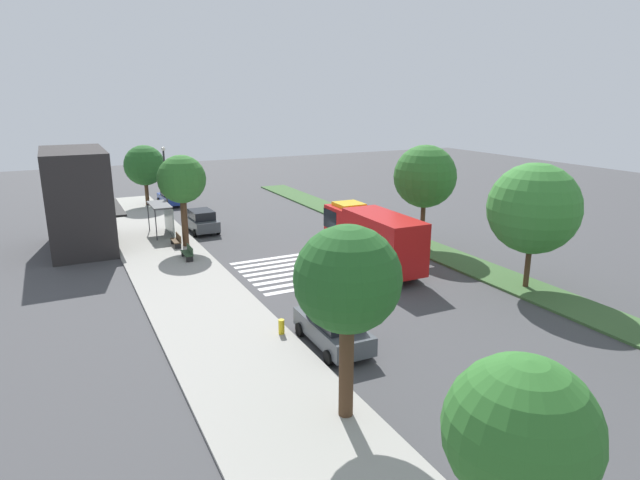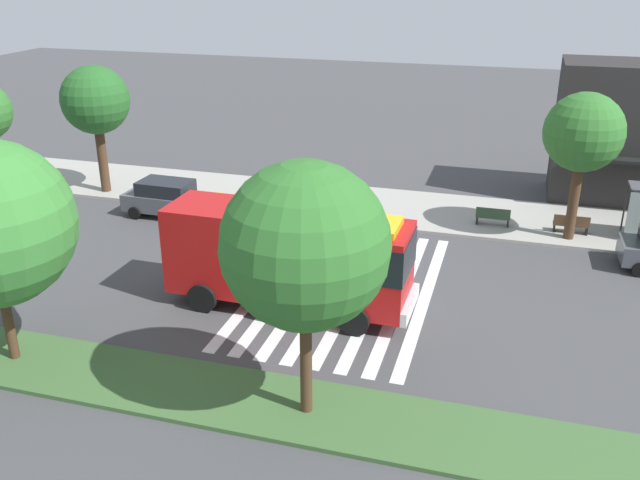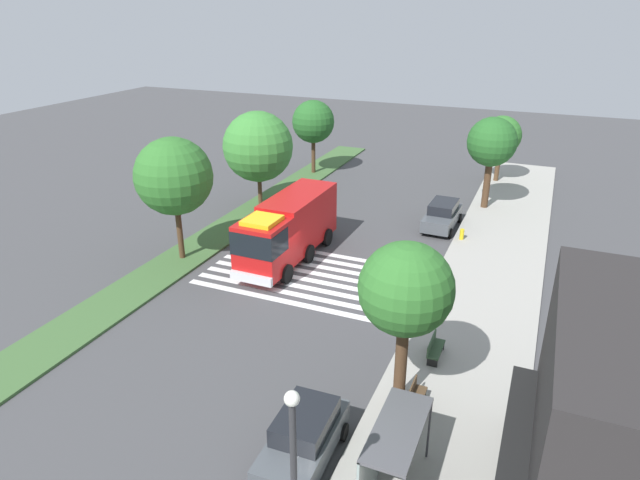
{
  "view_description": "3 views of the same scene",
  "coord_description": "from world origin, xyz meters",
  "px_view_note": "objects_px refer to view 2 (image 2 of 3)",
  "views": [
    {
      "loc": [
        -30.38,
        15.65,
        10.87
      ],
      "look_at": [
        -0.04,
        0.46,
        1.61
      ],
      "focal_mm": 29.92,
      "sensor_mm": 36.0,
      "label": 1
    },
    {
      "loc": [
        5.16,
        -23.6,
        12.2
      ],
      "look_at": [
        -2.0,
        0.76,
        1.6
      ],
      "focal_mm": 38.7,
      "sensor_mm": 36.0,
      "label": 2
    },
    {
      "loc": [
        24.83,
        11.46,
        14.33
      ],
      "look_at": [
        -2.09,
        0.05,
        1.73
      ],
      "focal_mm": 30.93,
      "sensor_mm": 36.0,
      "label": 3
    }
  ],
  "objects_px": {
    "parked_car_west": "(169,198)",
    "sidewalk_tree_west": "(95,101)",
    "fire_truck": "(294,255)",
    "bench_near_shelter": "(571,224)",
    "sidewalk_tree_center": "(584,134)",
    "fire_hydrant": "(220,199)",
    "bench_west_of_shelter": "(493,216)",
    "median_tree_center": "(305,246)"
  },
  "relations": [
    {
      "from": "sidewalk_tree_center",
      "to": "median_tree_center",
      "type": "xyz_separation_m",
      "value": [
        -7.66,
        -15.63,
        0.22
      ]
    },
    {
      "from": "sidewalk_tree_center",
      "to": "median_tree_center",
      "type": "height_order",
      "value": "median_tree_center"
    },
    {
      "from": "parked_car_west",
      "to": "sidewalk_tree_center",
      "type": "xyz_separation_m",
      "value": [
        19.01,
        2.2,
        4.08
      ]
    },
    {
      "from": "median_tree_center",
      "to": "fire_hydrant",
      "type": "distance_m",
      "value": 18.44
    },
    {
      "from": "sidewalk_tree_west",
      "to": "median_tree_center",
      "type": "bearing_deg",
      "value": -43.6
    },
    {
      "from": "bench_near_shelter",
      "to": "bench_west_of_shelter",
      "type": "xyz_separation_m",
      "value": [
        -3.54,
        0.0,
        0.0
      ]
    },
    {
      "from": "sidewalk_tree_west",
      "to": "fire_truck",
      "type": "bearing_deg",
      "value": -34.41
    },
    {
      "from": "bench_west_of_shelter",
      "to": "median_tree_center",
      "type": "distance_m",
      "value": 17.44
    },
    {
      "from": "fire_truck",
      "to": "bench_west_of_shelter",
      "type": "distance_m",
      "value": 12.29
    },
    {
      "from": "fire_truck",
      "to": "bench_near_shelter",
      "type": "distance_m",
      "value": 14.49
    },
    {
      "from": "bench_near_shelter",
      "to": "sidewalk_tree_center",
      "type": "xyz_separation_m",
      "value": [
        -0.1,
        -0.64,
        4.41
      ]
    },
    {
      "from": "parked_car_west",
      "to": "bench_west_of_shelter",
      "type": "xyz_separation_m",
      "value": [
        15.57,
        2.84,
        -0.33
      ]
    },
    {
      "from": "bench_near_shelter",
      "to": "bench_west_of_shelter",
      "type": "relative_size",
      "value": 1.0
    },
    {
      "from": "sidewalk_tree_west",
      "to": "fire_hydrant",
      "type": "height_order",
      "value": "sidewalk_tree_west"
    },
    {
      "from": "bench_near_shelter",
      "to": "median_tree_center",
      "type": "bearing_deg",
      "value": -115.49
    },
    {
      "from": "sidewalk_tree_center",
      "to": "fire_hydrant",
      "type": "distance_m",
      "value": 17.68
    },
    {
      "from": "sidewalk_tree_west",
      "to": "sidewalk_tree_center",
      "type": "distance_m",
      "value": 24.07
    },
    {
      "from": "sidewalk_tree_west",
      "to": "median_tree_center",
      "type": "distance_m",
      "value": 22.66
    },
    {
      "from": "fire_truck",
      "to": "bench_west_of_shelter",
      "type": "bearing_deg",
      "value": 58.52
    },
    {
      "from": "sidewalk_tree_west",
      "to": "fire_hydrant",
      "type": "distance_m",
      "value": 8.36
    },
    {
      "from": "fire_truck",
      "to": "parked_car_west",
      "type": "bearing_deg",
      "value": 141.37
    },
    {
      "from": "sidewalk_tree_west",
      "to": "sidewalk_tree_center",
      "type": "bearing_deg",
      "value": -0.0
    },
    {
      "from": "bench_near_shelter",
      "to": "fire_hydrant",
      "type": "distance_m",
      "value": 17.22
    },
    {
      "from": "fire_truck",
      "to": "bench_near_shelter",
      "type": "bearing_deg",
      "value": 46.55
    },
    {
      "from": "fire_truck",
      "to": "bench_west_of_shelter",
      "type": "relative_size",
      "value": 5.69
    },
    {
      "from": "fire_truck",
      "to": "fire_hydrant",
      "type": "distance_m",
      "value": 11.71
    },
    {
      "from": "bench_near_shelter",
      "to": "median_tree_center",
      "type": "relative_size",
      "value": 0.22
    },
    {
      "from": "bench_west_of_shelter",
      "to": "sidewalk_tree_center",
      "type": "bearing_deg",
      "value": -10.62
    },
    {
      "from": "sidewalk_tree_west",
      "to": "median_tree_center",
      "type": "relative_size",
      "value": 0.92
    },
    {
      "from": "parked_car_west",
      "to": "bench_near_shelter",
      "type": "xyz_separation_m",
      "value": [
        19.11,
        2.84,
        -0.33
      ]
    },
    {
      "from": "bench_near_shelter",
      "to": "sidewalk_tree_center",
      "type": "relative_size",
      "value": 0.24
    },
    {
      "from": "bench_near_shelter",
      "to": "bench_west_of_shelter",
      "type": "height_order",
      "value": "same"
    },
    {
      "from": "parked_car_west",
      "to": "bench_near_shelter",
      "type": "height_order",
      "value": "parked_car_west"
    },
    {
      "from": "parked_car_west",
      "to": "sidewalk_tree_west",
      "type": "height_order",
      "value": "sidewalk_tree_west"
    },
    {
      "from": "bench_west_of_shelter",
      "to": "median_tree_center",
      "type": "bearing_deg",
      "value": -104.55
    },
    {
      "from": "bench_west_of_shelter",
      "to": "sidewalk_tree_center",
      "type": "height_order",
      "value": "sidewalk_tree_center"
    },
    {
      "from": "sidewalk_tree_west",
      "to": "fire_hydrant",
      "type": "bearing_deg",
      "value": -4.09
    },
    {
      "from": "parked_car_west",
      "to": "median_tree_center",
      "type": "distance_m",
      "value": 18.1
    },
    {
      "from": "bench_west_of_shelter",
      "to": "sidewalk_tree_west",
      "type": "bearing_deg",
      "value": -178.21
    },
    {
      "from": "fire_truck",
      "to": "fire_hydrant",
      "type": "bearing_deg",
      "value": 128.74
    },
    {
      "from": "parked_car_west",
      "to": "median_tree_center",
      "type": "bearing_deg",
      "value": -48.32
    },
    {
      "from": "bench_west_of_shelter",
      "to": "sidewalk_tree_west",
      "type": "distance_m",
      "value": 21.12
    }
  ]
}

